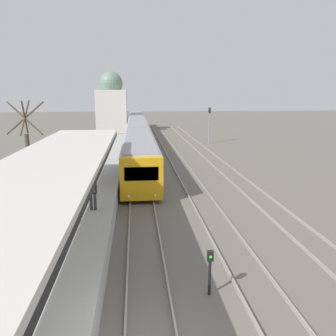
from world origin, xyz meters
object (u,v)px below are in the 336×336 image
Objects in this scene: train_near at (138,131)px; signal_mast_far at (209,121)px; signal_post_near at (210,267)px; person_on_platform at (92,191)px.

signal_mast_far is at bearing -5.42° from train_near.
train_near reaches higher than signal_post_near.
person_on_platform is at bearing -113.26° from signal_mast_far.
signal_mast_far reaches higher than train_near.
train_near is at bearing 174.58° from signal_mast_far.
train_near is at bearing 93.38° from signal_post_near.
train_near is (2.45, 29.19, -0.34)m from person_on_platform.
signal_mast_far is (7.63, 34.14, 2.05)m from signal_post_near.
person_on_platform is 7.48m from signal_post_near.
signal_post_near is 0.33× the size of signal_mast_far.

